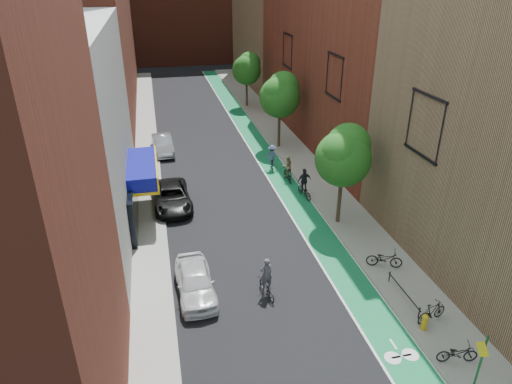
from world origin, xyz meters
TOP-DOWN VIEW (x-y plane):
  - ground at (0.00, 0.00)m, footprint 160.00×160.00m
  - bike_lane at (4.00, 26.00)m, footprint 2.00×68.00m
  - sidewalk_left at (-6.00, 26.00)m, footprint 2.00×68.00m
  - sidewalk_right at (6.50, 26.00)m, footprint 3.00×68.00m
  - building_left_white at (-11.00, 14.00)m, footprint 8.00×20.00m
  - building_left_far_red at (-11.00, 42.00)m, footprint 8.00×36.00m
  - building_right_mid_red at (12.00, 26.00)m, footprint 8.00×28.00m
  - building_right_far_tan at (12.00, 50.00)m, footprint 8.00×20.00m
  - tree_near at (5.65, 10.02)m, footprint 3.40×3.36m
  - tree_mid at (5.65, 24.02)m, footprint 3.55×3.53m
  - tree_far at (5.65, 38.02)m, footprint 3.30×3.25m
  - sign_pole at (5.38, -3.50)m, footprint 0.13×0.71m
  - parked_car_white at (-3.88, 4.98)m, footprint 1.91×4.45m
  - parked_car_black at (-4.44, 14.64)m, footprint 2.63×5.34m
  - parked_car_silver at (-4.60, 25.04)m, footprint 1.87×4.72m
  - cyclist_lead at (-0.50, 4.13)m, footprint 0.88×1.75m
  - cyclist_lane_near at (4.36, 17.00)m, footprint 0.79×1.76m
  - cyclist_lane_mid at (4.70, 14.03)m, footprint 1.11×1.87m
  - cyclist_lane_far at (3.76, 19.34)m, footprint 1.19×1.60m
  - parked_bike_near at (5.91, -1.84)m, footprint 1.76×0.90m
  - parked_bike_mid at (6.24, 0.53)m, footprint 1.72×0.86m
  - parked_bike_far at (6.14, 4.86)m, footprint 2.00×1.33m
  - fire_hydrant at (5.65, 0.13)m, footprint 0.28×0.28m

SIDE VIEW (x-z plane):
  - ground at x=0.00m, z-range 0.00..0.00m
  - bike_lane at x=4.00m, z-range 0.00..0.01m
  - sidewalk_left at x=-6.00m, z-range 0.00..0.15m
  - sidewalk_right at x=6.50m, z-range 0.00..0.15m
  - fire_hydrant at x=5.65m, z-range 0.18..0.99m
  - parked_bike_near at x=5.91m, z-range 0.15..1.03m
  - parked_bike_far at x=6.14m, z-range 0.15..1.14m
  - parked_bike_mid at x=6.24m, z-range 0.15..1.14m
  - cyclist_lead at x=-0.50m, z-range -0.33..1.75m
  - parked_car_black at x=-4.44m, z-range 0.00..1.46m
  - parked_car_white at x=-3.88m, z-range 0.00..1.50m
  - parked_car_silver at x=-4.60m, z-range 0.00..1.53m
  - cyclist_lane_mid at x=4.70m, z-range -0.26..1.88m
  - cyclist_lane_near at x=4.36m, z-range -0.17..1.79m
  - cyclist_lane_far at x=3.76m, z-range -0.08..1.96m
  - sign_pole at x=5.38m, z-range 0.34..3.34m
  - tree_far at x=5.65m, z-range 1.40..7.60m
  - tree_near at x=5.65m, z-range 1.45..7.87m
  - tree_mid at x=5.65m, z-range 1.52..8.26m
  - building_left_white at x=-11.00m, z-range 0.00..12.00m
  - building_right_far_tan at x=12.00m, z-range 0.00..18.00m
  - building_left_far_red at x=-11.00m, z-range 0.00..22.00m
  - building_right_mid_red at x=12.00m, z-range 0.00..22.00m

